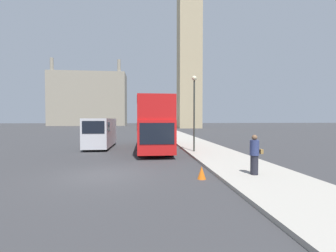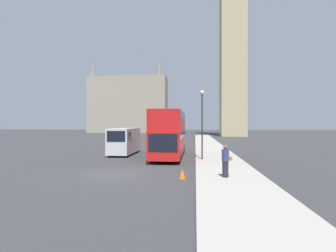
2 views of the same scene
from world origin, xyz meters
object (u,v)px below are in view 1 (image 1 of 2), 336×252
at_px(pedestrian, 255,155).
at_px(street_lamp, 194,102).
at_px(red_double_decker_bus, 154,122).
at_px(white_van, 101,132).

height_order(pedestrian, street_lamp, street_lamp).
distance_m(red_double_decker_bus, street_lamp, 4.20).
bearing_deg(pedestrian, street_lamp, 98.24).
bearing_deg(red_double_decker_bus, white_van, 162.76).
bearing_deg(pedestrian, red_double_decker_bus, 111.94).
bearing_deg(white_van, pedestrian, -52.54).
relative_size(red_double_decker_bus, street_lamp, 1.86).
relative_size(red_double_decker_bus, pedestrian, 6.08).
xyz_separation_m(red_double_decker_bus, pedestrian, (3.98, -9.89, -1.31)).
bearing_deg(white_van, street_lamp, -27.94).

